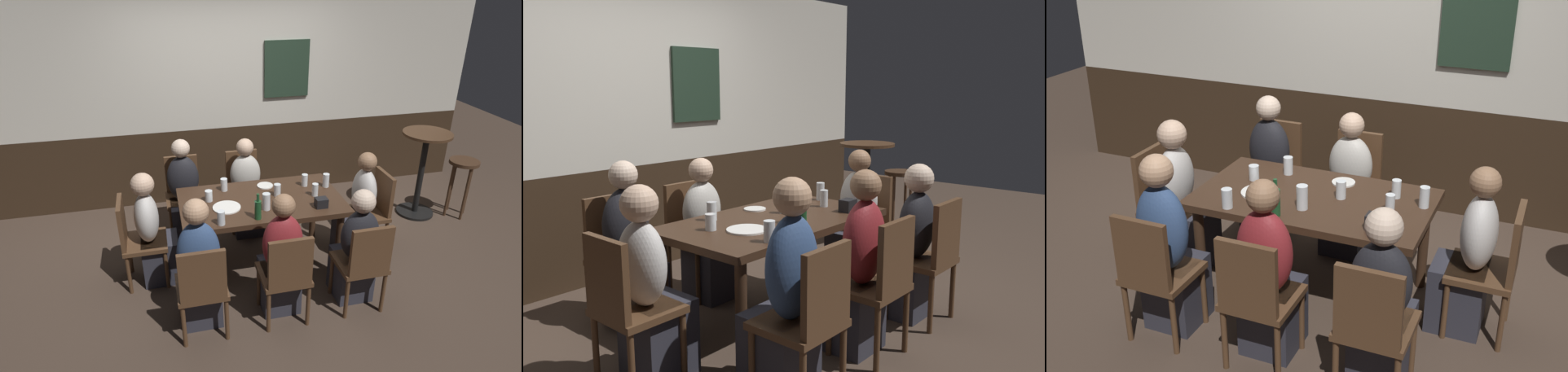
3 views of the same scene
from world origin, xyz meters
TOP-DOWN VIEW (x-y plane):
  - ground_plane at (0.00, 0.00)m, footprint 12.00×12.00m
  - wall_back at (0.00, 1.65)m, footprint 6.40×0.13m
  - dining_table at (0.00, 0.00)m, footprint 1.56×0.88m
  - chair_mid_near at (0.00, -0.85)m, footprint 0.40×0.40m
  - chair_head_east at (1.19, 0.00)m, footprint 0.40×0.40m
  - chair_mid_far at (0.00, 0.85)m, footprint 0.40×0.40m
  - chair_left_near at (-0.68, -0.85)m, footprint 0.40×0.40m
  - chair_head_west at (-1.19, 0.00)m, footprint 0.40×0.40m
  - chair_right_near at (0.68, -0.85)m, footprint 0.40×0.40m
  - chair_left_far at (-0.68, 0.85)m, footprint 0.40×0.40m
  - person_mid_near at (0.00, -0.69)m, footprint 0.34×0.37m
  - person_head_east at (1.03, 0.00)m, footprint 0.37×0.34m
  - person_mid_far at (-0.00, 0.69)m, footprint 0.34×0.37m
  - person_left_near at (-0.68, -0.69)m, footprint 0.34×0.37m
  - person_head_west at (-1.03, 0.00)m, footprint 0.37×0.34m
  - person_right_near at (0.68, -0.69)m, footprint 0.34×0.37m
  - person_left_far at (-0.68, 0.69)m, footprint 0.34×0.37m
  - tumbler_short at (-0.44, -0.37)m, footprint 0.07×0.07m
  - pint_glass_amber at (-0.49, 0.09)m, footprint 0.07×0.07m
  - beer_glass_half at (-0.31, 0.28)m, footprint 0.07×0.07m
  - tumbler_water at (0.70, 0.12)m, footprint 0.06×0.06m
  - pint_glass_pale at (0.17, 0.04)m, footprint 0.07×0.07m
  - beer_glass_tall at (-0.00, -0.20)m, footprint 0.07×0.07m
  - pint_glass_stout at (0.50, 0.19)m, footprint 0.06×0.06m
  - highball_clear at (0.53, -0.04)m, footprint 0.06×0.06m
  - beer_bottle_green at (-0.11, -0.35)m, footprint 0.06×0.06m
  - plate_white_large at (-0.35, -0.09)m, footprint 0.26×0.26m
  - plate_white_small at (0.11, 0.27)m, footprint 0.16×0.16m
  - condiment_caddy at (0.51, -0.28)m, footprint 0.11×0.09m
  - side_bar_table at (2.11, 0.57)m, footprint 0.56×0.56m
  - bar_stool at (2.56, 0.42)m, footprint 0.34×0.34m

SIDE VIEW (x-z plane):
  - ground_plane at x=0.00m, z-range 0.00..0.00m
  - person_mid_far at x=0.00m, z-range -0.09..1.01m
  - person_head_east at x=1.03m, z-range -0.09..1.03m
  - person_right_near at x=0.68m, z-range -0.09..1.03m
  - person_head_west at x=-1.03m, z-range -0.08..1.04m
  - person_left_far at x=-0.68m, z-range -0.09..1.06m
  - person_mid_near at x=0.00m, z-range -0.09..1.06m
  - chair_mid_near at x=0.00m, z-range 0.06..0.94m
  - chair_head_east at x=1.19m, z-range 0.06..0.94m
  - chair_mid_far at x=0.00m, z-range 0.06..0.94m
  - chair_left_near at x=-0.68m, z-range 0.06..0.94m
  - chair_head_west at x=-1.19m, z-range 0.06..0.94m
  - chair_right_near at x=0.68m, z-range 0.06..0.94m
  - chair_left_far at x=-0.68m, z-range 0.06..0.94m
  - person_left_near at x=-0.68m, z-range -0.09..1.11m
  - bar_stool at x=2.56m, z-range 0.20..0.92m
  - side_bar_table at x=2.11m, z-range 0.09..1.14m
  - dining_table at x=0.00m, z-range 0.28..1.02m
  - plate_white_large at x=-0.35m, z-range 0.74..0.75m
  - plate_white_small at x=0.11m, z-range 0.74..0.75m
  - condiment_caddy at x=0.51m, z-range 0.74..0.83m
  - pint_glass_amber at x=-0.49m, z-range 0.73..0.84m
  - pint_glass_pale at x=0.17m, z-range 0.73..0.85m
  - pint_glass_stout at x=0.50m, z-range 0.73..0.86m
  - tumbler_short at x=-0.44m, z-range 0.73..0.86m
  - beer_glass_half at x=-0.31m, z-range 0.73..0.86m
  - highball_clear at x=0.53m, z-range 0.73..0.86m
  - tumbler_water at x=0.70m, z-range 0.73..0.87m
  - beer_glass_tall at x=0.00m, z-range 0.73..0.89m
  - beer_bottle_green at x=-0.11m, z-range 0.71..0.96m
  - wall_back at x=0.00m, z-range 0.00..2.60m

